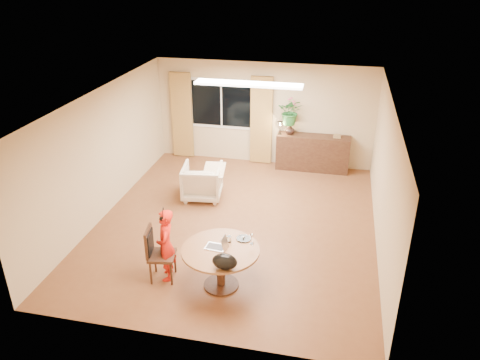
% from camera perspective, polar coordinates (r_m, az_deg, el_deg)
% --- Properties ---
extents(floor, '(6.50, 6.50, 0.00)m').
position_cam_1_polar(floor, '(9.54, -0.51, -5.28)').
color(floor, brown).
rests_on(floor, ground).
extents(ceiling, '(6.50, 6.50, 0.00)m').
position_cam_1_polar(ceiling, '(8.50, -0.58, 9.93)').
color(ceiling, white).
rests_on(ceiling, wall_back).
extents(wall_back, '(5.50, 0.00, 5.50)m').
position_cam_1_polar(wall_back, '(11.93, 2.94, 8.04)').
color(wall_back, '#CDB685').
rests_on(wall_back, floor).
extents(wall_left, '(0.00, 6.50, 6.50)m').
position_cam_1_polar(wall_left, '(9.87, -16.33, 3.17)').
color(wall_left, '#CDB685').
rests_on(wall_left, floor).
extents(wall_right, '(0.00, 6.50, 6.50)m').
position_cam_1_polar(wall_right, '(8.80, 17.21, 0.27)').
color(wall_right, '#CDB685').
rests_on(wall_right, floor).
extents(window, '(1.70, 0.03, 1.30)m').
position_cam_1_polar(window, '(12.07, -2.27, 9.26)').
color(window, white).
rests_on(window, wall_back).
extents(curtain_left, '(0.55, 0.08, 2.25)m').
position_cam_1_polar(curtain_left, '(12.40, -7.08, 7.82)').
color(curtain_left, olive).
rests_on(curtain_left, wall_back).
extents(curtain_right, '(0.55, 0.08, 2.25)m').
position_cam_1_polar(curtain_right, '(11.89, 2.61, 7.21)').
color(curtain_right, olive).
rests_on(curtain_right, wall_back).
extents(ceiling_panel, '(2.20, 0.35, 0.05)m').
position_cam_1_polar(ceiling_panel, '(9.64, 1.04, 11.62)').
color(ceiling_panel, white).
rests_on(ceiling_panel, ceiling).
extents(dining_table, '(1.25, 1.25, 0.71)m').
position_cam_1_polar(dining_table, '(7.57, -2.38, -9.37)').
color(dining_table, brown).
rests_on(dining_table, floor).
extents(dining_chair, '(0.52, 0.49, 0.96)m').
position_cam_1_polar(dining_chair, '(7.88, -9.50, -8.90)').
color(dining_chair, black).
rests_on(dining_chair, floor).
extents(child, '(0.53, 0.42, 1.27)m').
position_cam_1_polar(child, '(7.81, -9.02, -7.84)').
color(child, red).
rests_on(child, floor).
extents(laptop, '(0.35, 0.25, 0.22)m').
position_cam_1_polar(laptop, '(7.47, -3.00, -7.49)').
color(laptop, '#B7B7BC').
rests_on(laptop, dining_table).
extents(tumbler, '(0.08, 0.08, 0.11)m').
position_cam_1_polar(tumbler, '(7.62, -1.35, -7.21)').
color(tumbler, white).
rests_on(tumbler, dining_table).
extents(wine_glass, '(0.07, 0.07, 0.18)m').
position_cam_1_polar(wine_glass, '(7.56, 1.44, -7.18)').
color(wine_glass, white).
rests_on(wine_glass, dining_table).
extents(pot_lid, '(0.27, 0.27, 0.04)m').
position_cam_1_polar(pot_lid, '(7.71, 0.44, -7.11)').
color(pot_lid, white).
rests_on(pot_lid, dining_table).
extents(handbag, '(0.40, 0.25, 0.26)m').
position_cam_1_polar(handbag, '(6.99, -1.88, -9.92)').
color(handbag, black).
rests_on(handbag, dining_table).
extents(armchair, '(0.94, 0.96, 0.78)m').
position_cam_1_polar(armchair, '(10.39, -4.63, -0.19)').
color(armchair, beige).
rests_on(armchair, floor).
extents(throw, '(0.50, 0.59, 0.03)m').
position_cam_1_polar(throw, '(10.11, -3.17, 1.63)').
color(throw, beige).
rests_on(throw, armchair).
extents(sideboard, '(1.80, 0.44, 0.90)m').
position_cam_1_polar(sideboard, '(11.86, 8.83, 3.30)').
color(sideboard, black).
rests_on(sideboard, floor).
extents(vase, '(0.25, 0.25, 0.25)m').
position_cam_1_polar(vase, '(11.70, 6.11, 6.16)').
color(vase, black).
rests_on(vase, sideboard).
extents(bouquet, '(0.61, 0.54, 0.66)m').
position_cam_1_polar(bouquet, '(11.56, 6.21, 8.28)').
color(bouquet, '#315C22').
rests_on(bouquet, vase).
extents(book_stack, '(0.19, 0.15, 0.07)m').
position_cam_1_polar(book_stack, '(11.68, 11.75, 5.26)').
color(book_stack, olive).
rests_on(book_stack, sideboard).
extents(desk_lamp, '(0.16, 0.16, 0.34)m').
position_cam_1_polar(desk_lamp, '(11.67, 4.90, 6.39)').
color(desk_lamp, black).
rests_on(desk_lamp, sideboard).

